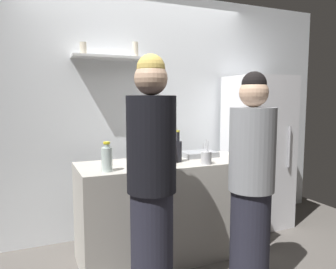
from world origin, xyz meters
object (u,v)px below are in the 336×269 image
refrigerator (257,151)px  water_bottle_plastic (107,158)px  wine_bottle_dark_glass (178,150)px  baking_pan (199,154)px  wine_bottle_amber_glass (168,152)px  person_grey_hoodie (251,185)px  person_blonde (152,184)px  utensil_holder (206,158)px

refrigerator → water_bottle_plastic: bearing=-165.0°
wine_bottle_dark_glass → water_bottle_plastic: bearing=-168.9°
baking_pan → wine_bottle_dark_glass: size_ratio=1.17×
wine_bottle_amber_glass → person_grey_hoodie: (0.40, -0.65, -0.18)m
refrigerator → wine_bottle_amber_glass: refrigerator is taller
water_bottle_plastic → wine_bottle_dark_glass: bearing=11.1°
baking_pan → wine_bottle_dark_glass: (-0.31, -0.17, 0.08)m
wine_bottle_amber_glass → wine_bottle_dark_glass: bearing=25.4°
person_blonde → person_grey_hoodie: 0.76m
refrigerator → wine_bottle_amber_glass: size_ratio=5.98×
person_blonde → wine_bottle_amber_glass: bearing=146.7°
water_bottle_plastic → person_grey_hoodie: 1.13m
wine_bottle_amber_glass → person_grey_hoodie: person_grey_hoodie is taller
wine_bottle_amber_glass → water_bottle_plastic: size_ratio=1.22×
utensil_holder → wine_bottle_dark_glass: bearing=135.6°
refrigerator → baking_pan: size_ratio=5.07×
baking_pan → water_bottle_plastic: bearing=-162.7°
utensil_holder → wine_bottle_dark_glass: size_ratio=0.75×
refrigerator → wine_bottle_amber_glass: 1.38m
wine_bottle_dark_glass → wine_bottle_amber_glass: 0.13m
utensil_holder → wine_bottle_amber_glass: size_ratio=0.76×
baking_pan → person_grey_hoodie: 0.89m
refrigerator → person_blonde: person_blonde is taller
person_blonde → water_bottle_plastic: bearing=-155.3°
refrigerator → wine_bottle_dark_glass: bearing=-162.8°
baking_pan → person_blonde: (-0.79, -0.76, -0.04)m
baking_pan → wine_bottle_amber_glass: 0.49m
refrigerator → utensil_holder: bearing=-151.1°
refrigerator → utensil_holder: refrigerator is taller
wine_bottle_dark_glass → person_blonde: (-0.48, -0.59, -0.12)m
person_blonde → wine_bottle_dark_glass: bearing=141.6°
baking_pan → utensil_holder: size_ratio=1.56×
utensil_holder → person_grey_hoodie: size_ratio=0.13×
baking_pan → wine_bottle_amber_glass: wine_bottle_amber_glass is taller
utensil_holder → wine_bottle_dark_glass: 0.27m
wine_bottle_amber_glass → person_blonde: bearing=-123.7°
wine_bottle_amber_glass → person_grey_hoodie: 0.78m
wine_bottle_dark_glass → person_blonde: size_ratio=0.17×
baking_pan → person_grey_hoodie: (-0.03, -0.88, -0.10)m
water_bottle_plastic → person_blonde: person_blonde is taller
wine_bottle_dark_glass → person_grey_hoodie: 0.78m
baking_pan → utensil_holder: 0.38m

